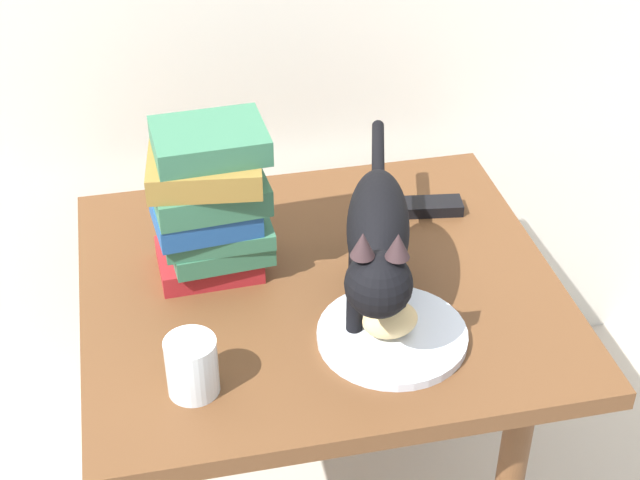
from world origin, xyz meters
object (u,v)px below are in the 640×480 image
object	(u,v)px
bread_roll	(390,320)
cat	(378,239)
side_table	(320,323)
tv_remote	(418,207)
candle_jar	(192,369)
book_stack	(210,202)
plate	(392,335)

from	to	relation	value
bread_roll	cat	bearing A→B (deg)	92.79
side_table	bread_roll	world-z (taller)	bread_roll
side_table	tv_remote	bearing A→B (deg)	37.30
cat	tv_remote	size ratio (longest dim) A/B	3.12
bread_roll	candle_jar	xyz separation A→B (m)	(-0.28, -0.04, -0.00)
bread_roll	cat	distance (m)	0.11
book_stack	candle_jar	bearing A→B (deg)	-103.17
cat	candle_jar	bearing A→B (deg)	-159.11
plate	cat	distance (m)	0.14
side_table	cat	xyz separation A→B (m)	(0.06, -0.09, 0.21)
book_stack	plate	bearing A→B (deg)	-43.20
bread_roll	book_stack	world-z (taller)	book_stack
cat	book_stack	distance (m)	0.27
side_table	candle_jar	distance (m)	0.31
book_stack	tv_remote	size ratio (longest dim) A/B	1.67
cat	candle_jar	size ratio (longest dim) A/B	5.50
plate	candle_jar	bearing A→B (deg)	-171.55
book_stack	candle_jar	xyz separation A→B (m)	(-0.06, -0.26, -0.09)
side_table	bread_roll	distance (m)	0.21
plate	bread_roll	world-z (taller)	bread_roll
side_table	book_stack	distance (m)	0.27
tv_remote	bread_roll	bearing A→B (deg)	-105.85
candle_jar	tv_remote	distance (m)	0.55
book_stack	tv_remote	world-z (taller)	book_stack
side_table	tv_remote	world-z (taller)	tv_remote
side_table	bread_roll	bearing A→B (deg)	-66.16
book_stack	candle_jar	world-z (taller)	book_stack
book_stack	tv_remote	bearing A→B (deg)	14.53
candle_jar	bread_roll	bearing A→B (deg)	8.12
plate	candle_jar	xyz separation A→B (m)	(-0.29, -0.04, 0.03)
candle_jar	plate	bearing A→B (deg)	8.45
side_table	tv_remote	size ratio (longest dim) A/B	4.85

